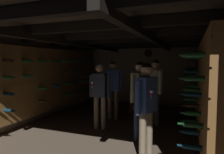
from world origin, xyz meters
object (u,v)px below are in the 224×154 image
Objects in this scene: wine_crate_stack at (138,103)px; person_guest_far_left at (113,84)px; person_host_center at (100,90)px; person_guest_far_right at (156,85)px; display_bottle at (135,90)px; person_guest_mid_right at (140,92)px; person_guest_near_right at (146,102)px.

person_guest_far_left is (-0.46, -1.16, 0.72)m from wine_crate_stack.
person_host_center is 1.50m from person_guest_far_right.
person_guest_far_left is (-0.36, -1.11, 0.29)m from display_bottle.
person_guest_mid_right is 1.64m from person_guest_far_left.
person_host_center is 0.97× the size of person_guest_mid_right.
display_bottle is 0.20× the size of person_guest_far_right.
person_guest_near_right is 2.50m from person_guest_far_left.
person_host_center is 1.80m from person_guest_near_right.
person_guest_near_right is at bearing -85.39° from person_guest_far_right.
person_guest_far_right is (-0.16, 2.01, 0.05)m from person_guest_near_right.
person_guest_far_left reaches higher than display_bottle.
person_guest_far_right reaches higher than wine_crate_stack.
display_bottle is 0.21× the size of person_guest_far_left.
person_guest_far_left reaches higher than person_guest_mid_right.
wine_crate_stack is 1.63m from person_guest_far_right.
display_bottle is at bearing -151.29° from wine_crate_stack.
wine_crate_stack is 1.45m from person_guest_far_left.
person_guest_far_left reaches higher than wine_crate_stack.
person_guest_near_right is 0.98× the size of person_guest_far_left.
wine_crate_stack is at bearing 106.05° from person_guest_near_right.
person_guest_far_right is 1.23m from person_guest_far_left.
person_guest_far_left is at bearing 123.83° from person_guest_near_right.
person_guest_far_right reaches higher than person_guest_far_left.
display_bottle is 0.21× the size of person_guest_near_right.
wine_crate_stack is 0.36× the size of person_guest_mid_right.
person_guest_near_right reaches higher than person_host_center.
person_guest_far_left is at bearing 176.95° from person_guest_far_right.
person_guest_near_right is at bearing -39.69° from person_host_center.
wine_crate_stack is 0.35× the size of person_guest_far_right.
person_guest_far_right reaches higher than person_guest_mid_right.
person_guest_far_right is 1.03× the size of person_guest_mid_right.
person_guest_far_right is 1.18m from person_guest_mid_right.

